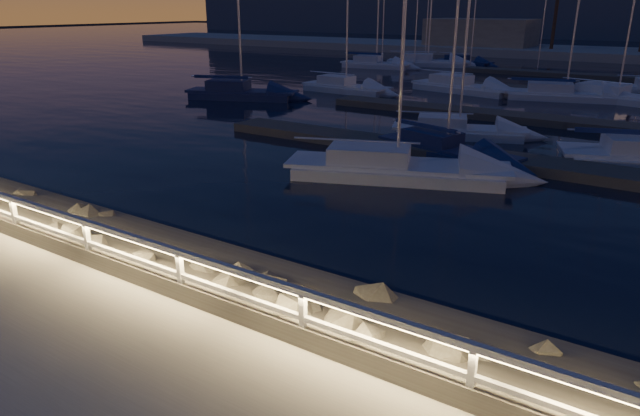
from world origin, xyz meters
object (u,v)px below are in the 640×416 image
(sailboat_a, at_px, (239,92))
(sailboat_b, at_px, (443,148))
(sailboat_n, at_px, (426,62))
(sailboat_l, at_px, (614,95))
(sailboat_m, at_px, (462,62))
(sailboat_c, at_px, (391,166))
(sailboat_j, at_px, (460,86))
(sailboat_f, at_px, (455,129))
(sailboat_e, at_px, (344,86))
(guard_rail, at_px, (143,251))
(sailboat_g, at_px, (562,94))
(sailboat_i, at_px, (375,64))

(sailboat_a, height_order, sailboat_b, sailboat_a)
(sailboat_n, bearing_deg, sailboat_l, -54.22)
(sailboat_l, distance_m, sailboat_m, 25.41)
(sailboat_l, bearing_deg, sailboat_c, -83.69)
(sailboat_l, distance_m, sailboat_n, 25.85)
(sailboat_j, bearing_deg, sailboat_f, -58.54)
(sailboat_j, height_order, sailboat_m, sailboat_j)
(sailboat_e, xyz_separation_m, sailboat_f, (12.73, -10.27, -0.04))
(sailboat_f, bearing_deg, sailboat_b, -96.76)
(sailboat_a, bearing_deg, guard_rail, -73.91)
(sailboat_b, height_order, sailboat_f, sailboat_b)
(sailboat_l, bearing_deg, sailboat_j, -156.18)
(guard_rail, distance_m, sailboat_n, 54.77)
(sailboat_g, xyz_separation_m, sailboat_l, (3.14, 1.14, -0.01))
(sailboat_b, relative_size, sailboat_m, 1.01)
(sailboat_a, relative_size, sailboat_l, 0.93)
(sailboat_e, bearing_deg, sailboat_b, -43.56)
(sailboat_b, relative_size, sailboat_n, 0.77)
(sailboat_i, distance_m, sailboat_j, 18.43)
(guard_rail, height_order, sailboat_j, sailboat_j)
(sailboat_l, xyz_separation_m, sailboat_n, (-20.66, 15.55, 0.05))
(sailboat_g, xyz_separation_m, sailboat_j, (-7.28, -0.22, 0.02))
(sailboat_e, distance_m, sailboat_l, 18.80)
(sailboat_b, relative_size, sailboat_l, 0.79)
(sailboat_c, xyz_separation_m, sailboat_g, (1.26, 23.62, -0.01))
(sailboat_a, distance_m, sailboat_i, 23.99)
(sailboat_f, bearing_deg, sailboat_l, 52.34)
(guard_rail, xyz_separation_m, sailboat_g, (1.04, 35.54, -0.94))
(sailboat_i, xyz_separation_m, sailboat_m, (6.75, 7.61, -0.04))
(sailboat_b, xyz_separation_m, sailboat_g, (0.79, 19.59, 0.03))
(sailboat_g, distance_m, sailboat_m, 24.25)
(guard_rail, bearing_deg, sailboat_i, 113.01)
(sailboat_f, distance_m, sailboat_n, 35.77)
(sailboat_e, relative_size, sailboat_i, 0.94)
(sailboat_l, height_order, sailboat_m, sailboat_l)
(sailboat_l, bearing_deg, sailboat_n, 159.43)
(sailboat_i, height_order, sailboat_l, sailboat_l)
(sailboat_l, bearing_deg, sailboat_g, -143.67)
(sailboat_a, distance_m, sailboat_f, 17.55)
(sailboat_g, relative_size, sailboat_n, 0.94)
(sailboat_i, height_order, sailboat_n, sailboat_n)
(sailboat_a, distance_m, sailboat_c, 21.24)
(sailboat_c, bearing_deg, sailboat_f, 72.39)
(sailboat_i, relative_size, sailboat_j, 0.94)
(sailboat_e, xyz_separation_m, sailboat_n, (-2.95, 21.88, 0.03))
(sailboat_b, xyz_separation_m, sailboat_i, (-20.39, 31.47, 0.06))
(sailboat_b, distance_m, sailboat_n, 39.94)
(sailboat_a, xyz_separation_m, sailboat_n, (1.53, 28.70, 0.01))
(sailboat_i, bearing_deg, sailboat_c, -67.21)
(guard_rail, distance_m, sailboat_b, 15.98)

